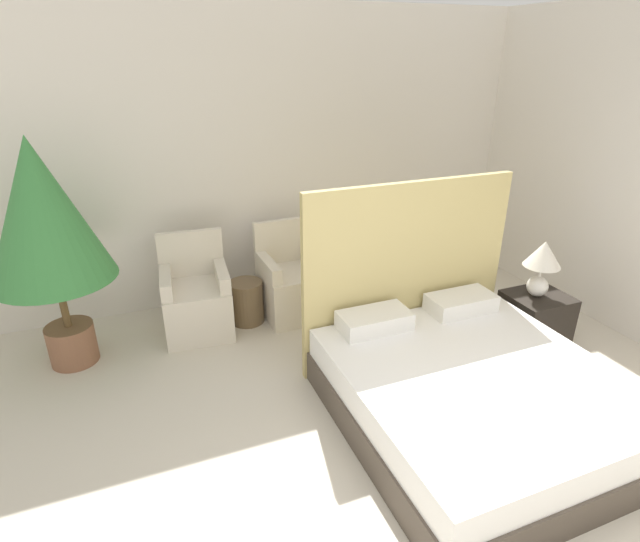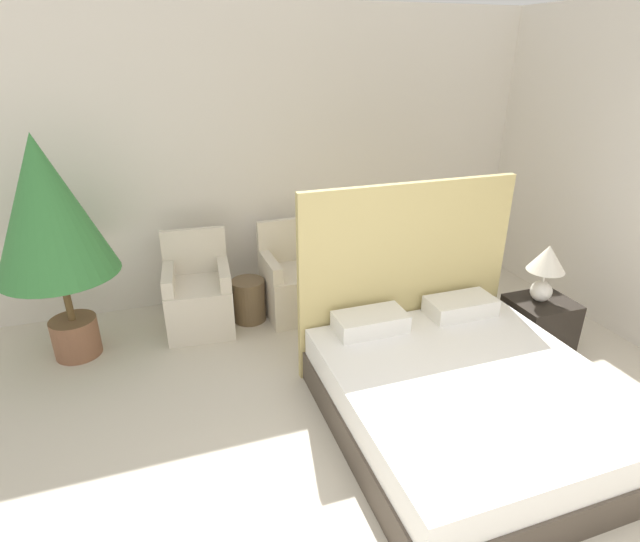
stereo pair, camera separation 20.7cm
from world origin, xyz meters
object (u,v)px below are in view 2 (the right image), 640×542
object	(u,v)px
armchair_near_window_left	(199,300)
nightstand	(538,325)
potted_palm	(48,214)
bed	(460,387)
table_lamp	(546,265)
side_table	(249,300)
armchair_near_window_right	(295,286)

from	to	relation	value
armchair_near_window_left	nightstand	size ratio (longest dim) A/B	1.79
armchair_near_window_left	potted_palm	world-z (taller)	potted_palm
bed	armchair_near_window_left	bearing A→B (deg)	129.13
nightstand	table_lamp	size ratio (longest dim) A/B	1.02
side_table	armchair_near_window_left	bearing A→B (deg)	-178.80
armchair_near_window_left	table_lamp	bearing A→B (deg)	-20.73
bed	armchair_near_window_right	bearing A→B (deg)	108.12
table_lamp	side_table	distance (m)	2.72
table_lamp	bed	bearing A→B (deg)	-152.33
armchair_near_window_right	table_lamp	world-z (taller)	table_lamp
armchair_near_window_left	side_table	world-z (taller)	armchair_near_window_left
bed	table_lamp	size ratio (longest dim) A/B	3.89
side_table	table_lamp	bearing A→B (deg)	-30.32
armchair_near_window_left	armchair_near_window_right	bearing A→B (deg)	4.97
potted_palm	armchair_near_window_left	bearing A→B (deg)	6.17
armchair_near_window_left	nightstand	xyz separation A→B (m)	(2.79, -1.34, -0.06)
armchair_near_window_left	nightstand	bearing A→B (deg)	-20.75
armchair_near_window_right	nightstand	size ratio (longest dim) A/B	1.79
potted_palm	table_lamp	world-z (taller)	potted_palm
bed	armchair_near_window_right	distance (m)	2.05
armchair_near_window_right	side_table	size ratio (longest dim) A/B	2.18
armchair_near_window_left	bed	bearing A→B (deg)	-45.90
armchair_near_window_left	side_table	distance (m)	0.48
armchair_near_window_right	side_table	world-z (taller)	armchair_near_window_right
bed	armchair_near_window_left	distance (m)	2.51
bed	potted_palm	size ratio (longest dim) A/B	1.03
potted_palm	table_lamp	bearing A→B (deg)	-17.51
armchair_near_window_right	bed	bearing A→B (deg)	-73.31
armchair_near_window_right	nightstand	xyz separation A→B (m)	(1.84, -1.34, -0.06)
armchair_near_window_right	side_table	distance (m)	0.48
armchair_near_window_left	side_table	size ratio (longest dim) A/B	2.18
armchair_near_window_left	table_lamp	world-z (taller)	table_lamp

